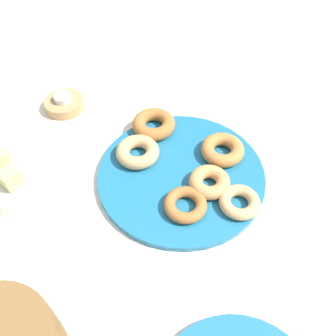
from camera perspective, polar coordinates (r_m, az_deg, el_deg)
ground_plane at (r=0.76m, az=2.05°, el=-1.38°), size 2.40×2.40×0.00m
donut_plate at (r=0.76m, az=2.06°, el=-1.05°), size 0.34×0.34×0.01m
donut_0 at (r=0.78m, az=8.48°, el=2.82°), size 0.13×0.13×0.03m
donut_1 at (r=0.77m, az=-4.74°, el=2.51°), size 0.12×0.12×0.03m
donut_2 at (r=0.71m, az=11.08°, el=-5.23°), size 0.10×0.10×0.02m
donut_3 at (r=0.69m, az=2.73°, el=-5.73°), size 0.11×0.11×0.02m
donut_4 at (r=0.83m, az=-2.29°, el=6.81°), size 0.11×0.11×0.03m
donut_5 at (r=0.72m, az=6.47°, el=-2.18°), size 0.11×0.11×0.03m
candle_holder at (r=0.94m, az=-15.81°, el=9.56°), size 0.09×0.09×0.02m
tealight at (r=0.93m, az=-16.07°, el=10.48°), size 0.04×0.04×0.01m
fruit_bowl at (r=0.80m, az=-22.92°, el=-1.42°), size 0.17×0.17×0.03m
melon_chunk_left at (r=0.76m, az=-23.34°, el=-1.38°), size 0.05×0.05×0.04m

